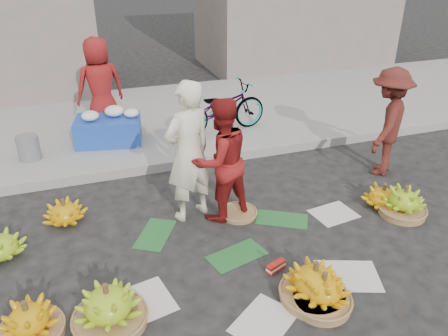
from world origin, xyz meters
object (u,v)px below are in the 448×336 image
object	(u,v)px
banana_bunch_0	(29,322)
bicycle	(221,108)
vendor_cream	(189,152)
flower_table	(109,128)
banana_bunch_4	(404,202)

from	to	relation	value
banana_bunch_0	bicycle	distance (m)	4.85
banana_bunch_0	vendor_cream	bearing A→B (deg)	38.14
vendor_cream	flower_table	xyz separation A→B (m)	(-0.77, 2.45, -0.52)
bicycle	banana_bunch_0	bearing A→B (deg)	133.16
banana_bunch_4	vendor_cream	size ratio (longest dim) A/B	0.36
banana_bunch_0	bicycle	world-z (taller)	bicycle
banana_bunch_4	vendor_cream	bearing A→B (deg)	161.60
bicycle	flower_table	bearing A→B (deg)	77.63
flower_table	banana_bunch_0	bearing A→B (deg)	-94.69
flower_table	bicycle	distance (m)	1.97
vendor_cream	flower_table	world-z (taller)	vendor_cream
flower_table	bicycle	bearing A→B (deg)	6.30
flower_table	bicycle	world-z (taller)	bicycle
vendor_cream	bicycle	distance (m)	2.60
vendor_cream	flower_table	size ratio (longest dim) A/B	1.54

